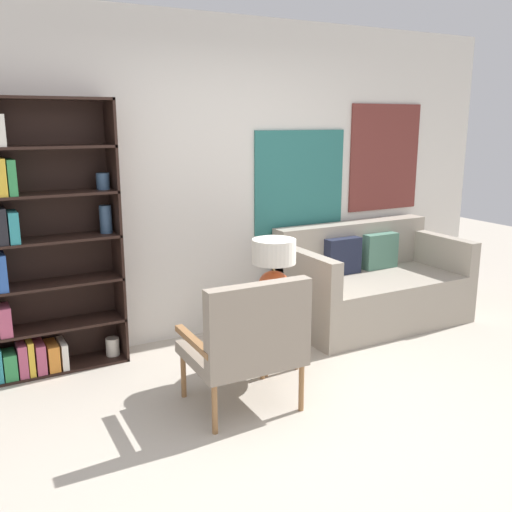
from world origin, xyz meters
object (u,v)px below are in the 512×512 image
object	(u,v)px
bookshelf	(26,248)
armchair	(249,339)
table_lamp	(274,263)
couch	(370,286)
side_table	(277,305)

from	to	relation	value
bookshelf	armchair	bearing A→B (deg)	-48.97
armchair	table_lamp	xyz separation A→B (m)	(0.48, 0.51, 0.33)
bookshelf	couch	xyz separation A→B (m)	(2.95, -0.29, -0.62)
bookshelf	armchair	distance (m)	1.78
armchair	side_table	distance (m)	0.68
bookshelf	couch	world-z (taller)	bookshelf
table_lamp	couch	bearing A→B (deg)	20.16
armchair	couch	world-z (taller)	armchair
armchair	table_lamp	distance (m)	0.77
armchair	couch	bearing A→B (deg)	28.80
couch	table_lamp	distance (m)	1.51
couch	side_table	size ratio (longest dim) A/B	2.92
side_table	couch	bearing A→B (deg)	21.42
bookshelf	armchair	xyz separation A→B (m)	(1.13, -1.29, -0.46)
bookshelf	couch	bearing A→B (deg)	-5.72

